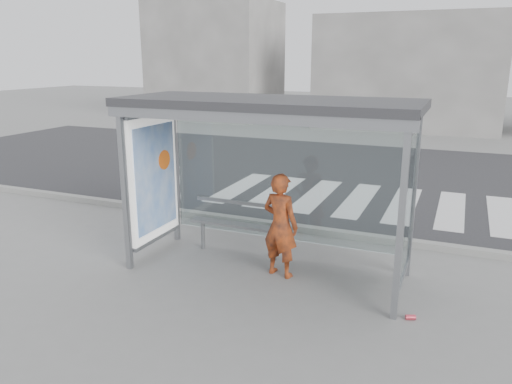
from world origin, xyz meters
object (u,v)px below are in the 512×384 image
Objects in this scene: bench at (238,224)px; person at (280,225)px; bus_shelter at (245,141)px; soda_can at (410,317)px.

person is at bearing -29.48° from bench.
person is 0.94× the size of bench.
person is at bearing -7.98° from bus_shelter.
bus_shelter is at bearing -53.58° from bench.
bus_shelter is 34.99× the size of soda_can.
bench is at bearing -16.56° from person.
bus_shelter is at bearing 164.46° from soda_can.
soda_can is at bearing -21.73° from bench.
soda_can is (2.89, -1.15, -0.48)m from bench.
person is 2.20m from soda_can.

